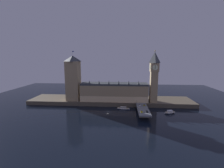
{
  "coord_description": "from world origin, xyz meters",
  "views": [
    {
      "loc": [
        18.18,
        -179.27,
        61.25
      ],
      "look_at": [
        3.3,
        20.0,
        29.03
      ],
      "focal_mm": 26.0,
      "sensor_mm": 36.0,
      "label": 1
    }
  ],
  "objects_px": {
    "clock_tower": "(154,75)",
    "pedestrian_near_rail": "(139,112)",
    "street_lamp_near": "(139,109)",
    "boat_downstream": "(170,112)",
    "street_lamp_far": "(137,101)",
    "boat_upstream": "(123,108)",
    "car_southbound_trail": "(144,105)",
    "car_northbound_lead": "(139,105)",
    "victoria_tower": "(73,78)",
    "street_lamp_mid": "(148,105)",
    "car_northbound_trail": "(142,112)",
    "car_southbound_lead": "(147,111)"
  },
  "relations": [
    {
      "from": "street_lamp_far",
      "to": "boat_downstream",
      "type": "xyz_separation_m",
      "value": [
        36.06,
        -11.29,
        -8.55
      ]
    },
    {
      "from": "clock_tower",
      "to": "car_southbound_lead",
      "type": "relative_size",
      "value": 13.83
    },
    {
      "from": "car_southbound_lead",
      "to": "car_southbound_trail",
      "type": "height_order",
      "value": "car_southbound_lead"
    },
    {
      "from": "car_northbound_lead",
      "to": "street_lamp_far",
      "type": "xyz_separation_m",
      "value": [
        -3.09,
        2.63,
        3.19
      ]
    },
    {
      "from": "car_northbound_lead",
      "to": "pedestrian_near_rail",
      "type": "bearing_deg",
      "value": -95.66
    },
    {
      "from": "pedestrian_near_rail",
      "to": "street_lamp_near",
      "type": "bearing_deg",
      "value": 142.46
    },
    {
      "from": "car_southbound_trail",
      "to": "street_lamp_near",
      "type": "height_order",
      "value": "street_lamp_near"
    },
    {
      "from": "street_lamp_far",
      "to": "victoria_tower",
      "type": "bearing_deg",
      "value": 166.27
    },
    {
      "from": "car_northbound_lead",
      "to": "boat_upstream",
      "type": "height_order",
      "value": "car_northbound_lead"
    },
    {
      "from": "street_lamp_near",
      "to": "street_lamp_mid",
      "type": "bearing_deg",
      "value": 51.86
    },
    {
      "from": "street_lamp_near",
      "to": "boat_upstream",
      "type": "bearing_deg",
      "value": 118.55
    },
    {
      "from": "pedestrian_near_rail",
      "to": "street_lamp_mid",
      "type": "bearing_deg",
      "value": 53.4
    },
    {
      "from": "street_lamp_mid",
      "to": "clock_tower",
      "type": "bearing_deg",
      "value": 71.24
    },
    {
      "from": "pedestrian_near_rail",
      "to": "boat_downstream",
      "type": "xyz_separation_m",
      "value": [
        35.66,
        18.46,
        -5.68
      ]
    },
    {
      "from": "car_southbound_trail",
      "to": "street_lamp_far",
      "type": "xyz_separation_m",
      "value": [
        -8.47,
        3.62,
        3.2
      ]
    },
    {
      "from": "boat_downstream",
      "to": "car_northbound_lead",
      "type": "bearing_deg",
      "value": 165.28
    },
    {
      "from": "car_southbound_lead",
      "to": "victoria_tower",
      "type": "bearing_deg",
      "value": 152.91
    },
    {
      "from": "street_lamp_mid",
      "to": "street_lamp_far",
      "type": "relative_size",
      "value": 1.1
    },
    {
      "from": "clock_tower",
      "to": "street_lamp_far",
      "type": "bearing_deg",
      "value": -143.76
    },
    {
      "from": "clock_tower",
      "to": "pedestrian_near_rail",
      "type": "relative_size",
      "value": 36.27
    },
    {
      "from": "boat_downstream",
      "to": "street_lamp_near",
      "type": "bearing_deg",
      "value": -153.29
    },
    {
      "from": "street_lamp_far",
      "to": "clock_tower",
      "type": "bearing_deg",
      "value": 36.24
    },
    {
      "from": "car_southbound_trail",
      "to": "car_northbound_lead",
      "type": "bearing_deg",
      "value": 169.56
    },
    {
      "from": "car_northbound_trail",
      "to": "street_lamp_far",
      "type": "bearing_deg",
      "value": 96.49
    },
    {
      "from": "pedestrian_near_rail",
      "to": "boat_upstream",
      "type": "height_order",
      "value": "pedestrian_near_rail"
    },
    {
      "from": "pedestrian_near_rail",
      "to": "car_northbound_trail",
      "type": "bearing_deg",
      "value": 44.04
    },
    {
      "from": "victoria_tower",
      "to": "car_southbound_lead",
      "type": "relative_size",
      "value": 13.8
    },
    {
      "from": "boat_upstream",
      "to": "victoria_tower",
      "type": "bearing_deg",
      "value": 162.93
    },
    {
      "from": "car_northbound_lead",
      "to": "street_lamp_near",
      "type": "height_order",
      "value": "street_lamp_near"
    },
    {
      "from": "clock_tower",
      "to": "victoria_tower",
      "type": "bearing_deg",
      "value": 177.78
    },
    {
      "from": "car_southbound_lead",
      "to": "street_lamp_mid",
      "type": "height_order",
      "value": "street_lamp_mid"
    },
    {
      "from": "car_northbound_trail",
      "to": "street_lamp_mid",
      "type": "height_order",
      "value": "street_lamp_mid"
    },
    {
      "from": "car_southbound_lead",
      "to": "pedestrian_near_rail",
      "type": "xyz_separation_m",
      "value": [
        -8.07,
        -3.28,
        0.2
      ]
    },
    {
      "from": "street_lamp_far",
      "to": "boat_upstream",
      "type": "xyz_separation_m",
      "value": [
        -15.83,
        -0.34,
        -8.68
      ]
    },
    {
      "from": "clock_tower",
      "to": "car_northbound_trail",
      "type": "xyz_separation_m",
      "value": [
        -18.96,
        -43.31,
        -33.0
      ]
    },
    {
      "from": "street_lamp_near",
      "to": "boat_upstream",
      "type": "xyz_separation_m",
      "value": [
        -15.83,
        29.1,
        -8.87
      ]
    },
    {
      "from": "street_lamp_near",
      "to": "boat_downstream",
      "type": "distance_m",
      "value": 41.31
    },
    {
      "from": "boat_upstream",
      "to": "boat_downstream",
      "type": "bearing_deg",
      "value": -11.92
    },
    {
      "from": "street_lamp_near",
      "to": "car_southbound_trail",
      "type": "bearing_deg",
      "value": 71.84
    },
    {
      "from": "boat_downstream",
      "to": "victoria_tower",
      "type": "bearing_deg",
      "value": 165.15
    },
    {
      "from": "car_southbound_trail",
      "to": "boat_upstream",
      "type": "bearing_deg",
      "value": 172.31
    },
    {
      "from": "clock_tower",
      "to": "boat_upstream",
      "type": "distance_m",
      "value": 56.46
    },
    {
      "from": "car_northbound_lead",
      "to": "car_southbound_lead",
      "type": "relative_size",
      "value": 0.89
    },
    {
      "from": "car_southbound_trail",
      "to": "street_lamp_mid",
      "type": "height_order",
      "value": "street_lamp_mid"
    },
    {
      "from": "street_lamp_mid",
      "to": "victoria_tower",
      "type": "bearing_deg",
      "value": 159.68
    },
    {
      "from": "street_lamp_mid",
      "to": "boat_upstream",
      "type": "bearing_deg",
      "value": 152.3
    },
    {
      "from": "car_northbound_lead",
      "to": "street_lamp_mid",
      "type": "relative_size",
      "value": 0.63
    },
    {
      "from": "car_southbound_lead",
      "to": "street_lamp_far",
      "type": "bearing_deg",
      "value": 107.74
    },
    {
      "from": "victoria_tower",
      "to": "street_lamp_mid",
      "type": "distance_m",
      "value": 103.62
    },
    {
      "from": "victoria_tower",
      "to": "pedestrian_near_rail",
      "type": "height_order",
      "value": "victoria_tower"
    }
  ]
}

